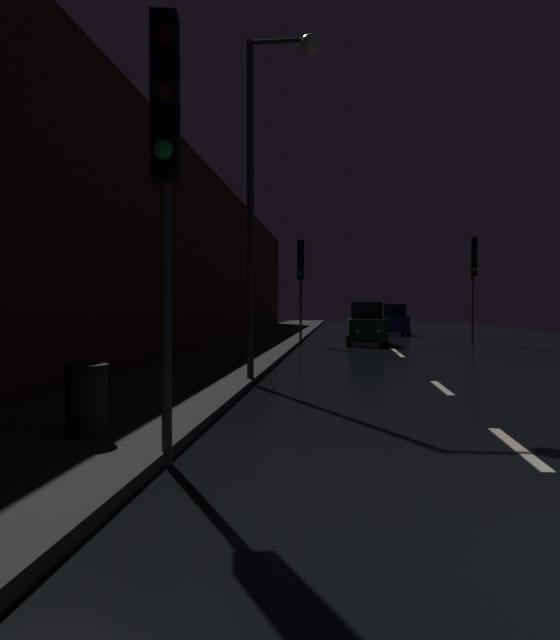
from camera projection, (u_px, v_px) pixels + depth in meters
ground at (385, 343)px, 28.52m from camera, size 25.41×84.00×0.02m
sidewalk_left at (260, 340)px, 29.23m from camera, size 4.40×84.00×0.15m
building_facade_left at (195, 253)px, 25.93m from camera, size 0.80×63.00×8.75m
lane_centerline at (405, 359)px, 19.48m from camera, size 0.16×28.71×0.01m
traffic_light_far_left at (301, 268)px, 26.68m from camera, size 0.33×0.47×5.08m
traffic_light_far_right at (473, 266)px, 27.07m from camera, size 0.35×0.48×5.27m
traffic_light_near_left at (165, 137)px, 6.32m from camera, size 0.36×0.48×5.18m
streetlamp_overhead at (268, 159)px, 12.86m from camera, size 1.70×0.44×8.13m
trash_bin_curbside at (87, 400)px, 7.19m from camera, size 0.55×0.55×0.93m
car_approaching_headlights at (366, 325)px, 27.03m from camera, size 1.90×4.11×2.07m
car_distant_taillights at (393, 321)px, 36.76m from camera, size 1.87×4.04×2.04m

